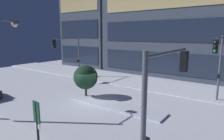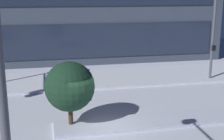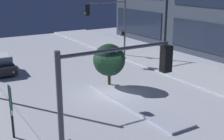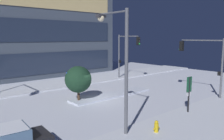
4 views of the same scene
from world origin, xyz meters
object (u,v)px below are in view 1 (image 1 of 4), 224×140
(traffic_light_corner_far_left, at_px, (69,50))
(traffic_light_corner_far_right, at_px, (218,59))
(traffic_light_corner_near_right, at_px, (165,91))
(parking_info_sign, at_px, (37,121))
(decorated_tree_median, at_px, (86,77))

(traffic_light_corner_far_left, bearing_deg, traffic_light_corner_far_right, 91.04)
(traffic_light_corner_near_right, xyz_separation_m, parking_info_sign, (-5.81, -2.02, -2.09))
(traffic_light_corner_far_right, xyz_separation_m, traffic_light_corner_near_right, (-0.41, -10.89, -0.23))
(traffic_light_corner_far_right, distance_m, parking_info_sign, 14.52)
(traffic_light_corner_near_right, height_order, traffic_light_corner_far_left, traffic_light_corner_far_left)
(traffic_light_corner_far_left, distance_m, decorated_tree_median, 8.67)
(traffic_light_corner_near_right, distance_m, parking_info_sign, 6.50)
(parking_info_sign, distance_m, decorated_tree_median, 9.27)
(traffic_light_corner_far_right, xyz_separation_m, decorated_tree_median, (-10.61, -4.75, -2.10))
(traffic_light_corner_far_right, bearing_deg, decorated_tree_median, -65.87)
(traffic_light_corner_near_right, relative_size, traffic_light_corner_far_left, 0.97)
(traffic_light_corner_near_right, height_order, decorated_tree_median, traffic_light_corner_near_right)
(traffic_light_corner_near_right, relative_size, parking_info_sign, 2.00)
(traffic_light_corner_far_right, distance_m, decorated_tree_median, 11.81)
(parking_info_sign, bearing_deg, traffic_light_corner_far_right, -22.33)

